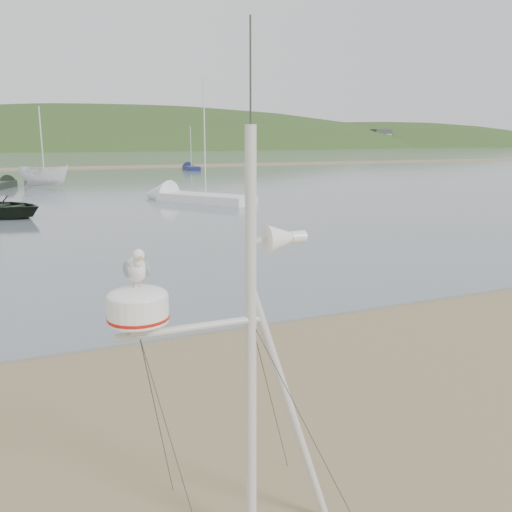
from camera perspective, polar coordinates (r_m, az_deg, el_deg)
name	(u,v)px	position (r m, az deg, el deg)	size (l,w,h in m)	color
ground	(122,472)	(7.02, -13.95, -21.18)	(560.00, 560.00, 0.00)	olive
water	(22,156)	(137.88, -23.42, 9.66)	(560.00, 256.00, 0.04)	slate
sandbar	(26,169)	(75.93, -23.04, 8.44)	(560.00, 7.00, 0.07)	olive
hill_ridge	(72,196)	(242.75, -18.84, 6.01)	(620.00, 180.00, 80.00)	#253C18
far_cottages	(29,138)	(201.87, -22.80, 11.34)	(294.40, 6.30, 8.00)	silver
mast_rig	(247,437)	(5.21, -0.91, -18.55)	(2.12, 2.26, 4.79)	silver
boat_white	(43,158)	(47.26, -21.52, 9.57)	(1.72, 1.76, 4.57)	white
sailboat_blue_far	(189,167)	(69.57, -7.07, 9.23)	(1.78, 5.77, 5.70)	#141B48
sailboat_dark_mid	(4,184)	(48.08, -24.97, 6.90)	(3.47, 5.91, 5.81)	black
sailboat_white_near	(177,196)	(34.61, -8.35, 6.26)	(6.21, 7.88, 8.07)	white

